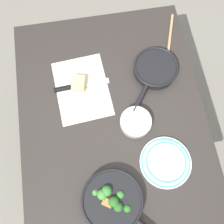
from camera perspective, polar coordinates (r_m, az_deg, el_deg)
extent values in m
plane|color=slate|center=(1.94, 0.00, -6.58)|extent=(14.00, 14.00, 0.00)
cube|color=#2D2826|center=(1.25, 0.00, -0.48)|extent=(1.17, 0.92, 0.03)
cylinder|color=#BCBCC1|center=(1.64, 18.16, -19.74)|extent=(0.05, 0.05, 0.69)
cylinder|color=#BCBCC1|center=(1.85, 9.92, 13.67)|extent=(0.05, 0.05, 0.69)
cylinder|color=#BCBCC1|center=(1.83, -15.46, 9.92)|extent=(0.05, 0.05, 0.69)
cylinder|color=black|center=(1.16, 0.07, -19.54)|extent=(0.27, 0.27, 0.04)
torus|color=black|center=(1.14, 0.07, -19.59)|extent=(0.27, 0.27, 0.01)
cylinder|color=#357027|center=(1.16, -2.21, -18.31)|extent=(0.02, 0.02, 0.03)
sphere|color=#428438|center=(1.13, -2.27, -18.33)|extent=(0.05, 0.05, 0.05)
cylinder|color=#2C6823|center=(1.17, 1.88, -18.31)|extent=(0.01, 0.01, 0.02)
sphere|color=#387A33|center=(1.14, 1.92, -18.32)|extent=(0.03, 0.03, 0.03)
cylinder|color=#245B1C|center=(1.17, 0.44, -19.38)|extent=(0.01, 0.01, 0.02)
sphere|color=#2D6B28|center=(1.15, 0.45, -19.42)|extent=(0.03, 0.03, 0.03)
cylinder|color=#2C6823|center=(1.16, -1.22, -17.58)|extent=(0.02, 0.02, 0.03)
sphere|color=#387A33|center=(1.13, -1.25, -17.59)|extent=(0.05, 0.05, 0.05)
cylinder|color=#205218|center=(1.16, 0.38, -19.75)|extent=(0.02, 0.02, 0.03)
sphere|color=#286023|center=(1.13, 0.39, -19.81)|extent=(0.05, 0.05, 0.05)
cylinder|color=#205218|center=(1.17, 1.39, -20.80)|extent=(0.01, 0.01, 0.02)
sphere|color=#286023|center=(1.14, 1.43, -20.88)|extent=(0.04, 0.04, 0.04)
cylinder|color=#245B1C|center=(1.17, 3.43, -21.09)|extent=(0.01, 0.01, 0.02)
sphere|color=#2D6B28|center=(1.15, 3.49, -21.16)|extent=(0.03, 0.03, 0.03)
cylinder|color=#357027|center=(1.17, -3.78, -17.90)|extent=(0.01, 0.01, 0.02)
sphere|color=#428438|center=(1.15, -3.84, -17.90)|extent=(0.03, 0.03, 0.03)
cube|color=#9E703D|center=(1.16, -1.04, -19.97)|extent=(0.05, 0.06, 0.04)
cube|color=#AD7F4C|center=(1.16, 3.79, -18.38)|extent=(0.04, 0.05, 0.03)
cube|color=#AD7F4C|center=(1.16, -0.14, -18.50)|extent=(0.05, 0.04, 0.03)
cube|color=#AD7F4C|center=(1.16, -1.31, -20.02)|extent=(0.04, 0.03, 0.03)
cylinder|color=black|center=(1.33, 9.88, 9.75)|extent=(0.22, 0.22, 0.04)
torus|color=black|center=(1.31, 10.04, 10.19)|extent=(0.23, 0.23, 0.01)
cylinder|color=black|center=(1.24, 6.44, 3.08)|extent=(0.14, 0.11, 0.02)
cylinder|color=#E5CC60|center=(1.33, 9.85, 9.68)|extent=(0.18, 0.18, 0.02)
cylinder|color=tan|center=(1.44, 13.02, 15.57)|extent=(0.33, 0.12, 0.02)
ellipsoid|color=tan|center=(1.34, 12.22, 8.89)|extent=(0.07, 0.06, 0.02)
cube|color=beige|center=(1.29, -6.85, 5.36)|extent=(0.37, 0.29, 0.00)
cube|color=silver|center=(1.30, -5.02, 6.38)|extent=(0.04, 0.20, 0.01)
cylinder|color=black|center=(1.30, -11.23, 5.23)|extent=(0.03, 0.09, 0.02)
cube|color=#EFD67A|center=(1.28, -7.69, 6.41)|extent=(0.09, 0.08, 0.04)
cylinder|color=white|center=(1.21, 12.12, -11.18)|extent=(0.24, 0.24, 0.01)
torus|color=#4C9EB7|center=(1.20, 12.18, -11.15)|extent=(0.23, 0.23, 0.01)
cylinder|color=white|center=(1.20, 12.24, -11.12)|extent=(0.20, 0.20, 0.01)
torus|color=#4C9EB7|center=(1.19, 12.30, -11.08)|extent=(0.19, 0.19, 0.01)
cylinder|color=#B7B7BC|center=(1.21, 5.42, -2.35)|extent=(0.15, 0.15, 0.04)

